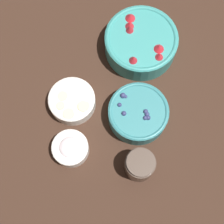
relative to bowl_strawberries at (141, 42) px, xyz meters
The scene contains 6 objects.
ground_plane 0.12m from the bowl_strawberries, 27.31° to the right, with size 4.00×4.00×0.00m, color #382319.
bowl_strawberries is the anchor object (origin of this frame).
bowl_blueberries 0.22m from the bowl_strawberries, 14.13° to the right, with size 0.17×0.17×0.07m.
bowl_bananas 0.27m from the bowl_strawberries, 58.26° to the right, with size 0.13×0.13×0.05m.
bowl_cream 0.37m from the bowl_strawberries, 42.42° to the right, with size 0.10×0.10×0.05m.
jar_chocolate 0.36m from the bowl_strawberries, 11.76° to the right, with size 0.08×0.08×0.09m.
Camera 1 is at (0.40, -0.12, 1.04)m, focal length 60.00 mm.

